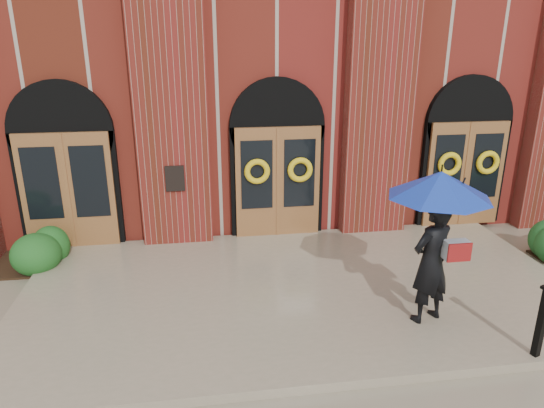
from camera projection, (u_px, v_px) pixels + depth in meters
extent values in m
plane|color=gray|center=(301.00, 298.00, 8.79)|extent=(90.00, 90.00, 0.00)
cube|color=gray|center=(300.00, 290.00, 8.91)|extent=(10.00, 5.30, 0.15)
cube|color=maroon|center=(248.00, 69.00, 15.99)|extent=(16.00, 12.00, 7.00)
cube|color=black|center=(175.00, 178.00, 10.25)|extent=(0.40, 0.05, 0.55)
cube|color=maroon|center=(170.00, 88.00, 9.89)|extent=(1.50, 0.45, 7.00)
cube|color=maroon|center=(380.00, 85.00, 10.52)|extent=(1.50, 0.45, 7.00)
cube|color=brown|center=(68.00, 191.00, 10.24)|extent=(1.90, 0.10, 2.50)
cylinder|color=black|center=(61.00, 131.00, 9.97)|extent=(2.10, 0.22, 2.10)
cube|color=brown|center=(278.00, 182.00, 10.87)|extent=(1.90, 0.10, 2.50)
cylinder|color=black|center=(277.00, 126.00, 10.60)|extent=(2.10, 0.22, 2.10)
cube|color=brown|center=(465.00, 174.00, 11.51)|extent=(1.90, 0.10, 2.50)
cylinder|color=black|center=(468.00, 121.00, 11.23)|extent=(2.10, 0.22, 2.10)
torus|color=yellow|center=(257.00, 172.00, 10.60)|extent=(0.57, 0.13, 0.57)
torus|color=yellow|center=(300.00, 170.00, 10.73)|extent=(0.57, 0.13, 0.57)
torus|color=yellow|center=(450.00, 164.00, 11.23)|extent=(0.57, 0.13, 0.57)
torus|color=yellow|center=(488.00, 163.00, 11.36)|extent=(0.57, 0.13, 0.57)
imported|color=black|center=(431.00, 262.00, 7.54)|extent=(0.85, 0.70, 2.01)
cone|color=#14309C|center=(440.00, 185.00, 7.13)|extent=(1.99, 1.99, 0.40)
cylinder|color=black|center=(441.00, 219.00, 7.26)|extent=(0.02, 0.02, 0.66)
cube|color=#ACAFB2|center=(456.00, 250.00, 7.34)|extent=(0.42, 0.30, 0.29)
cube|color=maroon|center=(460.00, 253.00, 7.24)|extent=(0.36, 0.15, 0.29)
cube|color=black|center=(541.00, 323.00, 6.78)|extent=(0.12, 0.12, 1.06)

